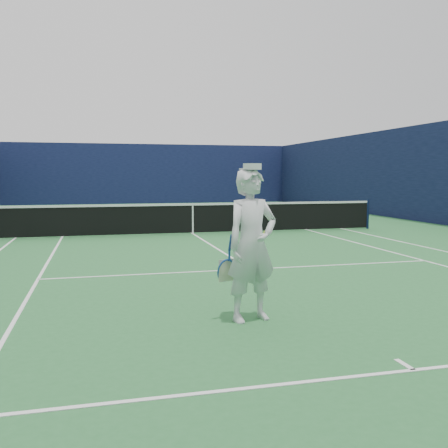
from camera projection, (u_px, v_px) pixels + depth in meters
name	position (u px, v px, depth m)	size (l,w,h in m)	color
ground	(193.00, 234.00, 16.41)	(80.00, 80.00, 0.00)	#286A34
court_markings	(193.00, 234.00, 16.41)	(11.03, 23.83, 0.01)	white
windscreen_fence	(192.00, 173.00, 16.21)	(20.12, 36.12, 4.00)	#10163C
tennis_net	(193.00, 217.00, 16.36)	(12.88, 0.09, 1.07)	#141E4C
tennis_player	(252.00, 245.00, 6.57)	(0.90, 0.66, 2.08)	silver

